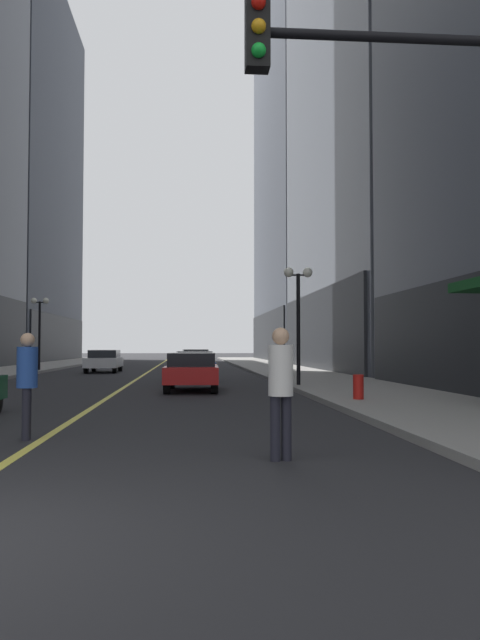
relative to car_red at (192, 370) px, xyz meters
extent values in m
plane|color=#262628|center=(-2.53, 17.99, -0.72)|extent=(200.00, 200.00, 0.00)
cube|color=gray|center=(-10.78, 17.99, -0.64)|extent=(4.50, 78.00, 0.15)
cube|color=gray|center=(5.72, 17.99, -0.64)|extent=(4.50, 78.00, 0.15)
cube|color=#E5D64C|center=(-2.53, 17.99, -0.71)|extent=(0.16, 70.00, 0.01)
cube|color=black|center=(-13.13, 42.99, 1.57)|extent=(0.50, 24.70, 4.57)
cube|color=#212327|center=(8.07, 17.49, 1.78)|extent=(0.50, 22.80, 5.00)
cube|color=slate|center=(14.73, 42.99, 25.37)|extent=(13.53, 26.00, 52.18)
cube|color=#212327|center=(8.07, 42.99, 1.78)|extent=(0.50, 24.70, 5.00)
cube|color=#B21919|center=(0.00, 0.06, -0.12)|extent=(1.90, 4.16, 0.55)
cube|color=black|center=(0.00, -0.15, 0.35)|extent=(1.64, 2.34, 0.50)
cylinder|color=black|center=(-0.73, 1.52, -0.40)|extent=(0.24, 0.65, 0.64)
cylinder|color=black|center=(0.82, 1.48, -0.40)|extent=(0.24, 0.65, 0.64)
cylinder|color=black|center=(-0.81, -1.36, -0.40)|extent=(0.24, 0.65, 0.64)
cylinder|color=black|center=(0.74, -1.40, -0.40)|extent=(0.24, 0.65, 0.64)
cube|color=navy|center=(0.10, 6.85, -0.12)|extent=(1.91, 4.42, 0.55)
cube|color=black|center=(0.11, 6.63, 0.35)|extent=(1.62, 2.50, 0.50)
cylinder|color=black|center=(-0.70, 8.34, -0.40)|extent=(0.25, 0.65, 0.64)
cylinder|color=black|center=(0.77, 8.40, -0.40)|extent=(0.25, 0.65, 0.64)
cylinder|color=black|center=(-0.57, 5.29, -0.40)|extent=(0.25, 0.65, 0.64)
cylinder|color=black|center=(0.91, 5.36, -0.40)|extent=(0.25, 0.65, 0.64)
cube|color=silver|center=(-5.10, 15.93, -0.12)|extent=(1.85, 4.31, 0.55)
cube|color=black|center=(-5.10, 16.14, 0.35)|extent=(1.62, 2.42, 0.50)
cylinder|color=black|center=(-4.30, 14.42, -0.40)|extent=(0.22, 0.64, 0.64)
cylinder|color=black|center=(-5.90, 14.42, -0.40)|extent=(0.22, 0.64, 0.64)
cylinder|color=black|center=(-4.31, 17.44, -0.40)|extent=(0.22, 0.64, 0.64)
cylinder|color=black|center=(-5.90, 17.43, -0.40)|extent=(0.22, 0.64, 0.64)
cube|color=black|center=(0.32, 22.78, -0.12)|extent=(2.14, 4.51, 0.55)
cube|color=black|center=(0.33, 22.56, 0.35)|extent=(1.81, 2.55, 0.50)
cylinder|color=black|center=(-0.59, 24.28, -0.40)|extent=(0.25, 0.65, 0.64)
cylinder|color=black|center=(1.10, 24.36, -0.40)|extent=(0.25, 0.65, 0.64)
cylinder|color=black|center=(-0.45, 21.19, -0.40)|extent=(0.25, 0.65, 0.64)
cylinder|color=black|center=(1.24, 21.27, -0.40)|extent=(0.25, 0.65, 0.64)
cylinder|color=black|center=(-2.78, -11.38, -0.29)|extent=(0.14, 0.14, 0.86)
cylinder|color=black|center=(-2.81, -11.23, -0.29)|extent=(0.14, 0.14, 0.86)
cylinder|color=#234799|center=(-2.79, -11.30, 0.48)|extent=(0.39, 0.39, 0.68)
sphere|color=tan|center=(-2.79, -11.30, 0.94)|extent=(0.23, 0.23, 0.23)
cylinder|color=black|center=(1.06, -13.56, -0.28)|extent=(0.14, 0.14, 0.88)
cylinder|color=black|center=(1.22, -13.52, -0.28)|extent=(0.14, 0.14, 0.88)
cylinder|color=silver|center=(1.14, -13.54, 0.51)|extent=(0.40, 0.40, 0.69)
sphere|color=tan|center=(1.14, -13.54, 0.97)|extent=(0.24, 0.24, 0.24)
cylinder|color=black|center=(2.27, -14.95, 4.48)|extent=(3.20, 0.12, 0.12)
cube|color=black|center=(0.67, -14.95, 4.48)|extent=(0.28, 0.24, 0.90)
sphere|color=red|center=(0.67, -15.09, 4.76)|extent=(0.17, 0.17, 0.17)
sphere|color=orange|center=(0.67, -15.09, 4.48)|extent=(0.17, 0.17, 0.17)
sphere|color=green|center=(0.67, -15.09, 4.20)|extent=(0.17, 0.17, 0.17)
cylinder|color=black|center=(-8.93, 16.26, 1.38)|extent=(0.14, 0.14, 4.20)
cylinder|color=black|center=(-8.93, 16.26, 3.43)|extent=(0.80, 0.06, 0.06)
sphere|color=white|center=(-9.28, 16.26, 3.53)|extent=(0.36, 0.36, 0.36)
sphere|color=white|center=(-8.58, 16.26, 3.53)|extent=(0.36, 0.36, 0.36)
cylinder|color=black|center=(3.87, 0.73, 1.38)|extent=(0.14, 0.14, 4.20)
cylinder|color=black|center=(3.87, 0.73, 3.43)|extent=(0.80, 0.06, 0.06)
sphere|color=white|center=(3.52, 0.73, 3.53)|extent=(0.36, 0.36, 0.36)
sphere|color=white|center=(4.22, 0.73, 3.53)|extent=(0.36, 0.36, 0.36)
cylinder|color=red|center=(4.37, -5.59, -0.32)|extent=(0.28, 0.28, 0.80)
camera|label=1|loc=(-0.11, -22.13, 0.84)|focal=35.64mm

